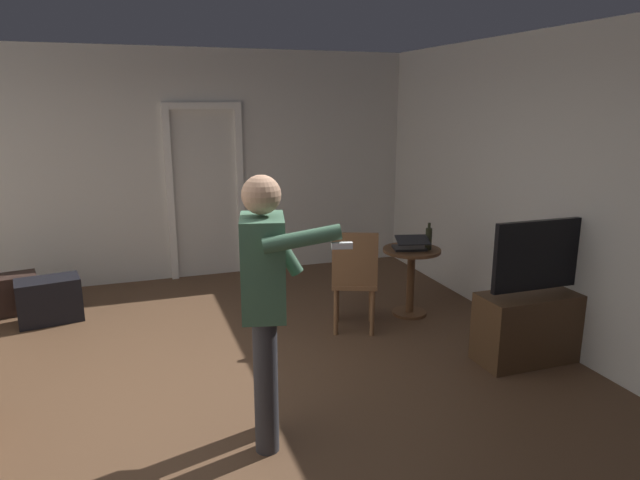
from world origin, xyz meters
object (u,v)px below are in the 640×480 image
side_table (411,271)px  suitcase_dark (6,295)px  person_blue_shirt (265,295)px  suitcase_small (49,300)px  laptop (410,245)px  bottle_on_table (429,238)px  wooden_chair (355,277)px  tv_flatscreen (539,318)px

side_table → suitcase_dark: size_ratio=1.20×
person_blue_shirt → suitcase_small: 3.22m
person_blue_shirt → suitcase_dark: (-2.01, 3.07, -0.80)m
laptop → bottle_on_table: bearing=-11.9°
person_blue_shirt → side_table: bearing=41.3°
side_table → bottle_on_table: size_ratio=2.56×
suitcase_dark → suitcase_small: suitcase_small is taller
laptop → wooden_chair: size_ratio=0.40×
side_table → laptop: (-0.04, -0.04, 0.29)m
suitcase_dark → tv_flatscreen: bearing=-41.8°
wooden_chair → suitcase_dark: wooden_chair is taller
side_table → suitcase_dark: (-3.93, 1.39, -0.27)m
side_table → suitcase_small: 3.64m
tv_flatscreen → wooden_chair: bearing=139.8°
tv_flatscreen → wooden_chair: 1.64m
laptop → bottle_on_table: size_ratio=1.45×
tv_flatscreen → side_table: bearing=112.7°
side_table → suitcase_dark: 4.17m
suitcase_dark → side_table: bearing=-30.4°
side_table → person_blue_shirt: person_blue_shirt is taller
wooden_chair → person_blue_shirt: bearing=-129.4°
person_blue_shirt → suitcase_small: bearing=120.1°
tv_flatscreen → side_table: tv_flatscreen is taller
bottle_on_table → person_blue_shirt: (-2.06, -1.61, 0.18)m
side_table → laptop: 0.29m
person_blue_shirt → tv_flatscreen: bearing=9.6°
tv_flatscreen → bottle_on_table: tv_flatscreen is taller
laptop → suitcase_dark: 4.18m
bottle_on_table → laptop: bearing=168.1°
bottle_on_table → person_blue_shirt: person_blue_shirt is taller
wooden_chair → tv_flatscreen: bearing=-40.2°
person_blue_shirt → suitcase_small: size_ratio=2.96×
wooden_chair → suitcase_dark: (-3.21, 1.61, -0.34)m
bottle_on_table → wooden_chair: wooden_chair is taller
tv_flatscreen → laptop: size_ratio=3.06×
side_table → laptop: size_ratio=1.76×
side_table → person_blue_shirt: 2.61m
tv_flatscreen → wooden_chair: (-1.25, 1.05, 0.18)m
person_blue_shirt → laptop: bearing=41.2°
person_blue_shirt → suitcase_small: (-1.56, 2.70, -0.78)m
laptop → suitcase_dark: (-3.89, 1.43, -0.55)m
wooden_chair → suitcase_small: 3.05m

